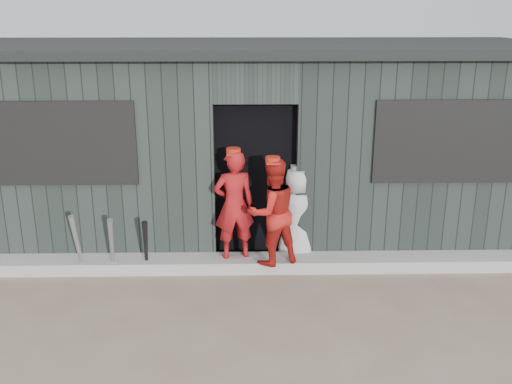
{
  "coord_description": "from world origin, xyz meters",
  "views": [
    {
      "loc": [
        -0.13,
        -4.58,
        3.03
      ],
      "look_at": [
        0.0,
        1.8,
        1.0
      ],
      "focal_mm": 40.0,
      "sensor_mm": 36.0,
      "label": 1
    }
  ],
  "objects_px": {
    "bat_mid": "(112,246)",
    "bat_right": "(146,246)",
    "bat_left": "(78,245)",
    "player_red_left": "(234,205)",
    "player_red_right": "(272,212)",
    "player_grey_back": "(296,214)",
    "dugout": "(254,137)"
  },
  "relations": [
    {
      "from": "bat_mid",
      "to": "bat_right",
      "type": "bearing_deg",
      "value": 2.74
    },
    {
      "from": "bat_left",
      "to": "player_red_left",
      "type": "height_order",
      "value": "player_red_left"
    },
    {
      "from": "player_red_right",
      "to": "player_grey_back",
      "type": "height_order",
      "value": "player_red_right"
    },
    {
      "from": "bat_mid",
      "to": "bat_right",
      "type": "relative_size",
      "value": 1.04
    },
    {
      "from": "bat_right",
      "to": "player_red_left",
      "type": "height_order",
      "value": "player_red_left"
    },
    {
      "from": "bat_right",
      "to": "player_red_left",
      "type": "bearing_deg",
      "value": 8.82
    },
    {
      "from": "bat_mid",
      "to": "dugout",
      "type": "relative_size",
      "value": 0.09
    },
    {
      "from": "bat_mid",
      "to": "player_grey_back",
      "type": "xyz_separation_m",
      "value": [
        2.22,
        0.43,
        0.23
      ]
    },
    {
      "from": "player_red_right",
      "to": "dugout",
      "type": "bearing_deg",
      "value": -107.54
    },
    {
      "from": "bat_mid",
      "to": "player_red_left",
      "type": "xyz_separation_m",
      "value": [
        1.45,
        0.18,
        0.44
      ]
    },
    {
      "from": "bat_mid",
      "to": "player_red_right",
      "type": "bearing_deg",
      "value": 0.09
    },
    {
      "from": "bat_left",
      "to": "player_grey_back",
      "type": "bearing_deg",
      "value": 10.36
    },
    {
      "from": "dugout",
      "to": "player_red_left",
      "type": "bearing_deg",
      "value": -99.05
    },
    {
      "from": "bat_mid",
      "to": "bat_right",
      "type": "height_order",
      "value": "bat_mid"
    },
    {
      "from": "bat_right",
      "to": "bat_mid",
      "type": "bearing_deg",
      "value": -177.26
    },
    {
      "from": "bat_left",
      "to": "bat_right",
      "type": "distance_m",
      "value": 0.79
    },
    {
      "from": "player_grey_back",
      "to": "bat_mid",
      "type": "bearing_deg",
      "value": 22.35
    },
    {
      "from": "bat_left",
      "to": "player_red_left",
      "type": "bearing_deg",
      "value": 7.14
    },
    {
      "from": "dugout",
      "to": "bat_right",
      "type": "bearing_deg",
      "value": -126.07
    },
    {
      "from": "player_red_left",
      "to": "bat_mid",
      "type": "bearing_deg",
      "value": -6.32
    },
    {
      "from": "dugout",
      "to": "player_grey_back",
      "type": "bearing_deg",
      "value": -69.81
    },
    {
      "from": "bat_right",
      "to": "player_red_left",
      "type": "xyz_separation_m",
      "value": [
        1.05,
        0.16,
        0.46
      ]
    },
    {
      "from": "bat_left",
      "to": "player_grey_back",
      "type": "xyz_separation_m",
      "value": [
        2.61,
        0.48,
        0.2
      ]
    },
    {
      "from": "player_grey_back",
      "to": "dugout",
      "type": "distance_m",
      "value": 1.63
    },
    {
      "from": "player_red_right",
      "to": "bat_mid",
      "type": "bearing_deg",
      "value": -23.38
    },
    {
      "from": "player_red_left",
      "to": "player_grey_back",
      "type": "xyz_separation_m",
      "value": [
        0.77,
        0.25,
        -0.21
      ]
    },
    {
      "from": "bat_mid",
      "to": "player_grey_back",
      "type": "bearing_deg",
      "value": 10.93
    },
    {
      "from": "player_red_right",
      "to": "player_grey_back",
      "type": "xyz_separation_m",
      "value": [
        0.32,
        0.43,
        -0.18
      ]
    },
    {
      "from": "bat_left",
      "to": "dugout",
      "type": "height_order",
      "value": "dugout"
    },
    {
      "from": "bat_left",
      "to": "player_red_left",
      "type": "relative_size",
      "value": 0.62
    },
    {
      "from": "bat_left",
      "to": "player_red_right",
      "type": "xyz_separation_m",
      "value": [
        2.29,
        0.05,
        0.38
      ]
    },
    {
      "from": "bat_left",
      "to": "dugout",
      "type": "distance_m",
      "value": 2.94
    }
  ]
}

